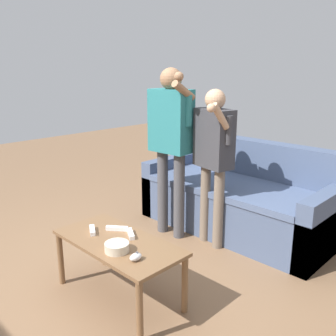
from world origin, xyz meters
TOP-DOWN VIEW (x-y plane):
  - ground_plane at (0.00, 0.00)m, footprint 12.00×12.00m
  - couch at (0.12, 1.63)m, footprint 1.93×0.89m
  - coffee_table at (0.19, -0.00)m, footprint 0.98×0.47m
  - snack_bowl at (0.31, -0.10)m, footprint 0.16×0.16m
  - game_remote_nunchuk at (0.49, -0.09)m, footprint 0.06×0.09m
  - player_left at (-0.28, 1.02)m, footprint 0.49×0.31m
  - player_center at (0.14, 1.13)m, footprint 0.42×0.39m
  - game_remote_wand_near at (0.19, 0.11)m, footprint 0.15×0.11m
  - game_remote_wand_far at (0.05, 0.10)m, footprint 0.15×0.13m
  - game_remote_wand_spare at (-0.05, -0.04)m, footprint 0.15×0.11m

SIDE VIEW (x-z plane):
  - ground_plane at x=0.00m, z-range 0.00..0.00m
  - couch at x=0.12m, z-range -0.13..0.75m
  - coffee_table at x=0.19m, z-range 0.16..0.60m
  - game_remote_wand_far at x=0.05m, z-range 0.44..0.48m
  - game_remote_wand_near at x=0.19m, z-range 0.44..0.48m
  - game_remote_wand_spare at x=-0.05m, z-range 0.44..0.48m
  - game_remote_nunchuk at x=0.49m, z-range 0.44..0.49m
  - snack_bowl at x=0.31m, z-range 0.44..0.50m
  - player_center at x=0.14m, z-range 0.19..1.63m
  - player_left at x=-0.28m, z-range 0.21..1.83m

